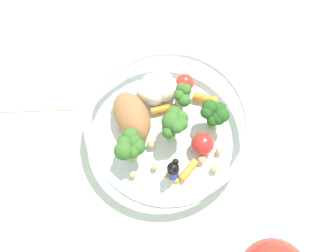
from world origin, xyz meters
The scene contains 3 objects.
ground_plane centered at (0.00, 0.00, 0.00)m, with size 2.40×2.40×0.00m, color silver.
food_container centered at (-0.01, 0.02, 0.03)m, with size 0.22×0.22×0.07m.
folded_napkin centered at (-0.22, 0.05, 0.00)m, with size 0.13×0.12×0.01m, color silver.
Camera 1 is at (0.05, -0.20, 0.55)m, focal length 45.43 mm.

